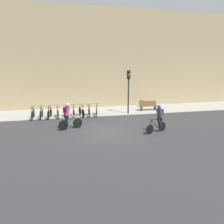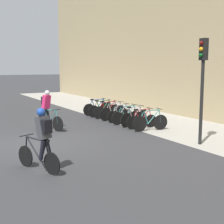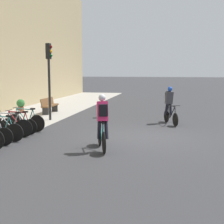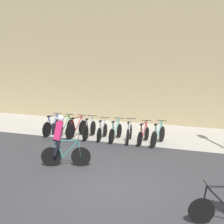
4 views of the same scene
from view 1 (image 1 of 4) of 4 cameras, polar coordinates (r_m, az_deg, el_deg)
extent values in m
plane|color=#333335|center=(13.94, -1.62, -5.16)|extent=(200.00, 200.00, 0.00)
cube|color=#A39E93|center=(20.41, -5.57, 0.14)|extent=(44.00, 4.50, 0.01)
cube|color=tan|center=(22.56, -6.77, 13.72)|extent=(44.00, 0.60, 9.83)
cylinder|color=black|center=(14.91, -8.95, -2.87)|extent=(0.64, 0.27, 0.67)
cylinder|color=black|center=(14.51, -12.59, -3.40)|extent=(0.64, 0.27, 0.67)
cylinder|color=teal|center=(14.70, -10.20, -1.98)|extent=(0.54, 0.24, 0.62)
cylinder|color=teal|center=(14.56, -11.55, -2.23)|extent=(0.26, 0.13, 0.58)
cylinder|color=teal|center=(14.59, -10.64, -0.96)|extent=(0.72, 0.31, 0.07)
cylinder|color=teal|center=(14.59, -11.84, -3.32)|extent=(0.39, 0.18, 0.05)
cylinder|color=teal|center=(14.48, -12.30, -2.30)|extent=(0.21, 0.11, 0.56)
cylinder|color=teal|center=(14.82, -9.13, -1.80)|extent=(0.12, 0.08, 0.59)
cylinder|color=black|center=(14.73, -9.31, -0.57)|extent=(0.19, 0.44, 0.03)
cube|color=black|center=(14.44, -12.01, -1.04)|extent=(0.22, 0.15, 0.06)
cube|color=#E52866|center=(14.41, -11.70, 0.29)|extent=(0.41, 0.41, 0.63)
sphere|color=silver|center=(14.37, -11.48, 1.93)|extent=(0.28, 0.28, 0.22)
cylinder|color=black|center=(14.42, -11.62, -2.04)|extent=(0.30, 0.20, 0.56)
cylinder|color=black|center=(14.61, -11.96, -1.87)|extent=(0.26, 0.19, 0.56)
cube|color=black|center=(14.35, -12.22, 0.42)|extent=(0.22, 0.29, 0.36)
cylinder|color=black|center=(13.56, 9.85, -4.50)|extent=(0.57, 0.26, 0.60)
cylinder|color=black|center=(14.35, 13.00, -3.73)|extent=(0.57, 0.26, 0.60)
cylinder|color=black|center=(13.75, 11.01, -3.09)|extent=(0.58, 0.27, 0.62)
cylinder|color=black|center=(14.05, 12.17, -2.89)|extent=(0.28, 0.14, 0.58)
cylinder|color=black|center=(13.77, 11.40, -1.87)|extent=(0.78, 0.35, 0.07)
cylinder|color=black|center=(14.19, 12.39, -3.90)|extent=(0.43, 0.20, 0.05)
cylinder|color=black|center=(14.21, 12.78, -2.72)|extent=(0.23, 0.12, 0.56)
cylinder|color=black|center=(13.51, 10.03, -3.28)|extent=(0.13, 0.08, 0.59)
cylinder|color=black|center=(13.46, 10.21, -1.89)|extent=(0.20, 0.44, 0.03)
cube|color=black|center=(14.06, 12.56, -1.54)|extent=(0.22, 0.15, 0.06)
cube|color=#3D3D42|center=(13.92, 12.34, -0.27)|extent=(0.42, 0.42, 0.63)
sphere|color=#1E47AD|center=(13.79, 12.19, 1.36)|extent=(0.29, 0.29, 0.22)
cylinder|color=black|center=(14.15, 12.05, -2.45)|extent=(0.30, 0.21, 0.56)
cylinder|color=black|center=(14.01, 12.71, -2.62)|extent=(0.26, 0.19, 0.56)
cube|color=black|center=(14.01, 12.74, 0.00)|extent=(0.23, 0.29, 0.36)
cylinder|color=black|center=(18.99, -19.75, -0.26)|extent=(0.06, 0.71, 0.71)
cylinder|color=black|center=(17.98, -20.17, -0.91)|extent=(0.06, 0.71, 0.71)
cylinder|color=#1E478C|center=(18.59, -19.94, 0.37)|extent=(0.06, 0.57, 0.62)
cylinder|color=#1E478C|center=(18.22, -20.10, 0.10)|extent=(0.05, 0.27, 0.58)
cylinder|color=#1E478C|center=(18.43, -20.05, 1.17)|extent=(0.06, 0.77, 0.07)
cylinder|color=#1E478C|center=(18.18, -20.08, -0.80)|extent=(0.04, 0.42, 0.05)
cylinder|color=#1E478C|center=(18.02, -20.19, 0.00)|extent=(0.04, 0.22, 0.56)
cylinder|color=#1E478C|center=(18.89, -19.82, 0.58)|extent=(0.04, 0.12, 0.59)
cylinder|color=black|center=(18.80, -19.90, 1.54)|extent=(0.46, 0.04, 0.03)
cube|color=black|center=(18.05, -20.22, 1.04)|extent=(0.09, 0.20, 0.06)
cylinder|color=black|center=(18.94, -17.76, -0.20)|extent=(0.08, 0.68, 0.68)
cylinder|color=black|center=(17.91, -18.19, -0.87)|extent=(0.08, 0.68, 0.68)
cylinder|color=#2D6B33|center=(18.53, -17.95, 0.43)|extent=(0.08, 0.58, 0.62)
cylinder|color=#2D6B33|center=(18.16, -18.11, 0.15)|extent=(0.06, 0.27, 0.58)
cylinder|color=#2D6B33|center=(18.37, -18.05, 1.23)|extent=(0.09, 0.78, 0.07)
cylinder|color=#2D6B33|center=(18.12, -18.10, -0.76)|extent=(0.06, 0.42, 0.05)
cylinder|color=#2D6B33|center=(17.95, -18.20, 0.05)|extent=(0.05, 0.22, 0.56)
cylinder|color=#2D6B33|center=(18.84, -17.83, 0.64)|extent=(0.04, 0.12, 0.59)
cylinder|color=black|center=(18.74, -17.90, 1.60)|extent=(0.46, 0.06, 0.03)
cube|color=black|center=(17.99, -18.22, 1.09)|extent=(0.09, 0.20, 0.06)
cylinder|color=black|center=(18.87, -15.67, -0.10)|extent=(0.15, 0.69, 0.70)
cylinder|color=black|center=(17.90, -16.30, -0.75)|extent=(0.15, 0.69, 0.70)
cylinder|color=maroon|center=(18.48, -15.92, 0.54)|extent=(0.13, 0.56, 0.62)
cylinder|color=maroon|center=(18.13, -16.15, 0.27)|extent=(0.08, 0.26, 0.58)
cylinder|color=maroon|center=(18.33, -16.04, 1.34)|extent=(0.16, 0.75, 0.07)
cylinder|color=maroon|center=(18.09, -16.16, -0.64)|extent=(0.10, 0.41, 0.05)
cylinder|color=maroon|center=(17.93, -16.29, 0.17)|extent=(0.07, 0.22, 0.56)
cylinder|color=maroon|center=(18.77, -15.74, 0.74)|extent=(0.05, 0.12, 0.58)
cylinder|color=black|center=(18.68, -15.82, 1.71)|extent=(0.46, 0.10, 0.03)
cube|color=black|center=(17.96, -16.28, 1.21)|extent=(0.11, 0.21, 0.06)
cylinder|color=black|center=(18.86, -14.08, -0.02)|extent=(0.08, 0.70, 0.70)
cylinder|color=black|center=(17.87, -13.86, -0.63)|extent=(0.08, 0.70, 0.70)
cylinder|color=#99999E|center=(18.47, -14.05, 0.63)|extent=(0.08, 0.56, 0.62)
cylinder|color=#99999E|center=(18.10, -13.97, 0.37)|extent=(0.06, 0.26, 0.58)
cylinder|color=#99999E|center=(18.31, -14.07, 1.44)|extent=(0.09, 0.75, 0.07)
cylinder|color=#99999E|center=(18.07, -13.90, -0.53)|extent=(0.06, 0.41, 0.05)
cylinder|color=#99999E|center=(17.90, -13.92, 0.28)|extent=(0.05, 0.21, 0.56)
cylinder|color=#99999E|center=(18.76, -14.11, 0.82)|extent=(0.04, 0.12, 0.58)
cylinder|color=black|center=(18.67, -14.15, 1.80)|extent=(0.46, 0.06, 0.03)
cube|color=black|center=(17.94, -13.99, 1.32)|extent=(0.09, 0.21, 0.06)
cylinder|color=black|center=(18.84, -12.15, -0.06)|extent=(0.09, 0.62, 0.62)
cylinder|color=black|center=(17.91, -11.77, -0.64)|extent=(0.09, 0.62, 0.62)
cylinder|color=#99999E|center=(18.47, -12.06, 0.61)|extent=(0.09, 0.53, 0.62)
cylinder|color=#99999E|center=(18.13, -11.92, 0.36)|extent=(0.06, 0.25, 0.58)
cylinder|color=#99999E|center=(18.32, -12.06, 1.42)|extent=(0.10, 0.71, 0.07)
cylinder|color=#99999E|center=(18.10, -11.85, -0.54)|extent=(0.07, 0.39, 0.05)
cylinder|color=#99999E|center=(17.94, -11.84, 0.27)|extent=(0.05, 0.21, 0.56)
cylinder|color=#99999E|center=(18.75, -12.17, 0.78)|extent=(0.05, 0.12, 0.58)
cylinder|color=black|center=(18.66, -12.20, 1.76)|extent=(0.46, 0.07, 0.03)
cube|color=black|center=(17.97, -11.92, 1.31)|extent=(0.10, 0.21, 0.06)
cylinder|color=black|center=(18.92, -10.09, 0.11)|extent=(0.04, 0.65, 0.65)
cylinder|color=black|center=(17.88, -9.84, -0.54)|extent=(0.04, 0.65, 0.65)
cylinder|color=teal|center=(18.51, -10.04, 0.75)|extent=(0.04, 0.58, 0.62)
cylinder|color=teal|center=(18.13, -9.94, 0.48)|extent=(0.04, 0.27, 0.58)
cylinder|color=teal|center=(18.35, -10.04, 1.55)|extent=(0.05, 0.79, 0.07)
cylinder|color=teal|center=(18.09, -9.89, -0.43)|extent=(0.04, 0.43, 0.05)
cylinder|color=teal|center=(17.92, -9.89, 0.38)|extent=(0.03, 0.22, 0.56)
cylinder|color=teal|center=(18.82, -10.11, 0.95)|extent=(0.04, 0.12, 0.59)
cylinder|color=black|center=(18.72, -10.13, 1.92)|extent=(0.46, 0.03, 0.03)
cube|color=black|center=(17.96, -9.95, 1.42)|extent=(0.08, 0.20, 0.06)
cylinder|color=black|center=(18.92, -8.38, 0.22)|extent=(0.15, 0.68, 0.69)
cylinder|color=black|center=(17.97, -7.55, -0.35)|extent=(0.15, 0.68, 0.69)
cylinder|color=#99999E|center=(18.54, -8.14, 0.89)|extent=(0.13, 0.55, 0.62)
cylinder|color=#99999E|center=(18.19, -7.82, 0.64)|extent=(0.08, 0.26, 0.58)
cylinder|color=#99999E|center=(18.39, -8.07, 1.70)|extent=(0.16, 0.74, 0.07)
cylinder|color=#99999E|center=(18.16, -7.72, -0.26)|extent=(0.10, 0.40, 0.05)
cylinder|color=#99999E|center=(18.00, -7.65, 0.56)|extent=(0.07, 0.21, 0.56)
cylinder|color=#99999E|center=(18.83, -8.38, 1.07)|extent=(0.05, 0.12, 0.58)
cylinder|color=black|center=(18.73, -8.38, 2.04)|extent=(0.46, 0.10, 0.03)
cube|color=black|center=(18.03, -7.76, 1.59)|extent=(0.11, 0.21, 0.06)
cylinder|color=black|center=(19.01, -6.12, 0.21)|extent=(0.07, 0.61, 0.61)
cylinder|color=black|center=(18.04, -5.87, -0.39)|extent=(0.07, 0.61, 0.61)
cylinder|color=maroon|center=(18.62, -6.06, 0.86)|extent=(0.07, 0.55, 0.62)
cylinder|color=maroon|center=(18.27, -5.96, 0.61)|extent=(0.05, 0.26, 0.58)
cylinder|color=maroon|center=(18.47, -6.05, 1.67)|extent=(0.08, 0.74, 0.07)
cylinder|color=maroon|center=(18.23, -5.92, -0.29)|extent=(0.05, 0.40, 0.05)
cylinder|color=maroon|center=(18.07, -5.91, 0.52)|extent=(0.04, 0.21, 0.56)
cylinder|color=maroon|center=(18.91, -6.13, 1.05)|extent=(0.04, 0.12, 0.58)
cylinder|color=black|center=(18.82, -6.14, 2.02)|extent=(0.46, 0.05, 0.03)
cube|color=black|center=(18.10, -5.96, 1.55)|extent=(0.09, 0.20, 0.06)
cylinder|color=black|center=(19.12, -4.11, 0.44)|extent=(0.12, 0.69, 0.69)
cylinder|color=black|center=(18.09, -3.98, -0.19)|extent=(0.12, 0.69, 0.69)
cylinder|color=teal|center=(18.72, -4.08, 1.08)|extent=(0.11, 0.58, 0.62)
cylinder|color=teal|center=(18.34, -4.03, 0.82)|extent=(0.07, 0.27, 0.58)
cylinder|color=teal|center=(18.56, -4.07, 1.88)|extent=(0.14, 0.78, 0.07)
cylinder|color=teal|center=(18.30, -4.00, -0.08)|extent=(0.09, 0.42, 0.05)
cylinder|color=teal|center=(18.13, -4.00, 0.72)|extent=(0.06, 0.22, 0.56)
cylinder|color=teal|center=(19.03, -4.11, 1.28)|extent=(0.05, 0.12, 0.59)
cylinder|color=black|center=(18.93, -4.12, 2.24)|extent=(0.46, 0.09, 0.03)
cube|color=black|center=(18.17, -4.03, 1.75)|extent=(0.10, 0.21, 0.06)
cylinder|color=black|center=(19.16, 4.30, 5.16)|extent=(0.12, 0.12, 3.80)
cube|color=black|center=(19.06, 4.37, 9.70)|extent=(0.26, 0.20, 0.76)
sphere|color=#590C0C|center=(18.93, 4.50, 10.32)|extent=(0.15, 0.15, 0.15)
sphere|color=orange|center=(18.94, 4.49, 9.69)|extent=(0.15, 0.15, 0.15)
sphere|color=#0C4719|center=(18.95, 4.48, 9.06)|extent=(0.15, 0.15, 0.15)
cube|color=brown|center=(21.06, 9.46, 1.62)|extent=(1.72, 0.40, 0.08)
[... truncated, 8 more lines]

